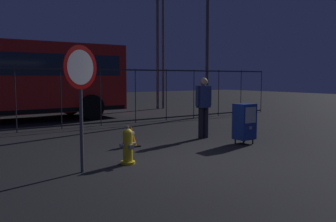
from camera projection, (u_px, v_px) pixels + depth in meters
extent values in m
plane|color=black|center=(190.00, 161.00, 7.10)|extent=(60.00, 60.00, 0.00)
cylinder|color=yellow|center=(128.00, 162.00, 6.85)|extent=(0.28, 0.28, 0.05)
cylinder|color=yellow|center=(128.00, 147.00, 6.83)|extent=(0.19, 0.19, 0.55)
sphere|color=yellow|center=(128.00, 133.00, 6.80)|extent=(0.19, 0.19, 0.19)
cylinder|color=gray|center=(128.00, 127.00, 6.79)|extent=(0.06, 0.06, 0.05)
cylinder|color=gray|center=(131.00, 147.00, 6.71)|extent=(0.09, 0.08, 0.09)
cylinder|color=gray|center=(122.00, 145.00, 6.75)|extent=(0.07, 0.07, 0.07)
cylinder|color=gray|center=(134.00, 144.00, 6.89)|extent=(0.07, 0.07, 0.07)
cylinder|color=black|center=(243.00, 143.00, 8.71)|extent=(0.04, 0.04, 0.12)
cylinder|color=black|center=(253.00, 142.00, 8.90)|extent=(0.04, 0.04, 0.12)
cylinder|color=black|center=(235.00, 141.00, 8.94)|extent=(0.04, 0.04, 0.12)
cylinder|color=black|center=(244.00, 140.00, 9.13)|extent=(0.04, 0.04, 0.12)
cube|color=navy|center=(244.00, 121.00, 8.88)|extent=(0.48, 0.40, 0.90)
cube|color=#B2B7BF|center=(251.00, 115.00, 8.69)|extent=(0.36, 0.01, 0.40)
cube|color=gray|center=(251.00, 128.00, 8.72)|extent=(0.10, 0.02, 0.08)
cylinder|color=#4C4F54|center=(81.00, 111.00, 6.14)|extent=(0.06, 0.06, 2.20)
cylinder|color=red|center=(80.00, 67.00, 6.06)|extent=(0.71, 0.31, 0.76)
cylinder|color=white|center=(81.00, 67.00, 6.04)|extent=(0.56, 0.23, 0.60)
cylinder|color=black|center=(201.00, 123.00, 9.68)|extent=(0.14, 0.14, 0.85)
cylinder|color=black|center=(206.00, 123.00, 9.78)|extent=(0.14, 0.14, 0.85)
cube|color=navy|center=(204.00, 97.00, 9.66)|extent=(0.36, 0.20, 0.60)
sphere|color=tan|center=(204.00, 82.00, 9.62)|extent=(0.22, 0.22, 0.22)
cylinder|color=navy|center=(197.00, 96.00, 9.52)|extent=(0.09, 0.09, 0.55)
cylinder|color=navy|center=(210.00, 95.00, 9.78)|extent=(0.09, 0.09, 0.55)
cube|color=black|center=(131.00, 146.00, 8.58)|extent=(0.36, 0.36, 0.03)
cone|color=orange|center=(131.00, 135.00, 8.56)|extent=(0.28, 0.28, 0.50)
cylinder|color=white|center=(131.00, 133.00, 8.55)|extent=(0.17, 0.17, 0.06)
cube|color=#2D2D33|center=(81.00, 69.00, 11.74)|extent=(18.00, 0.04, 0.05)
cube|color=#2D2D33|center=(82.00, 124.00, 11.92)|extent=(18.00, 0.04, 0.05)
cylinder|color=#2D2D33|center=(16.00, 100.00, 10.66)|extent=(0.03, 0.03, 2.00)
cylinder|color=#2D2D33|center=(61.00, 98.00, 11.44)|extent=(0.03, 0.03, 2.00)
cylinder|color=#2D2D33|center=(101.00, 97.00, 12.22)|extent=(0.03, 0.03, 2.00)
cylinder|color=#2D2D33|center=(135.00, 96.00, 13.01)|extent=(0.03, 0.03, 2.00)
cylinder|color=#2D2D33|center=(166.00, 95.00, 13.79)|extent=(0.03, 0.03, 2.00)
cylinder|color=#2D2D33|center=(194.00, 94.00, 14.57)|extent=(0.03, 0.03, 2.00)
cylinder|color=#2D2D33|center=(219.00, 93.00, 15.36)|extent=(0.03, 0.03, 2.00)
cylinder|color=#2D2D33|center=(241.00, 92.00, 16.14)|extent=(0.03, 0.03, 2.00)
cylinder|color=#2D2D33|center=(261.00, 92.00, 16.93)|extent=(0.03, 0.03, 2.00)
cylinder|color=black|center=(91.00, 107.00, 13.91)|extent=(1.00, 0.28, 1.00)
cylinder|color=black|center=(70.00, 103.00, 15.96)|extent=(1.00, 0.28, 1.00)
cylinder|color=black|center=(19.00, 103.00, 16.19)|extent=(1.03, 0.39, 1.00)
cylinder|color=black|center=(15.00, 100.00, 18.38)|extent=(1.03, 0.39, 1.00)
cylinder|color=#4C4F54|center=(163.00, 30.00, 18.74)|extent=(0.14, 0.14, 8.43)
cylinder|color=#4C4F54|center=(207.00, 29.00, 14.84)|extent=(0.14, 0.14, 7.43)
cylinder|color=#4C4F54|center=(157.00, 38.00, 18.59)|extent=(0.14, 0.14, 7.51)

